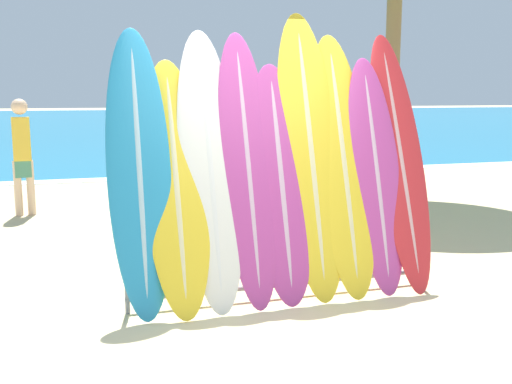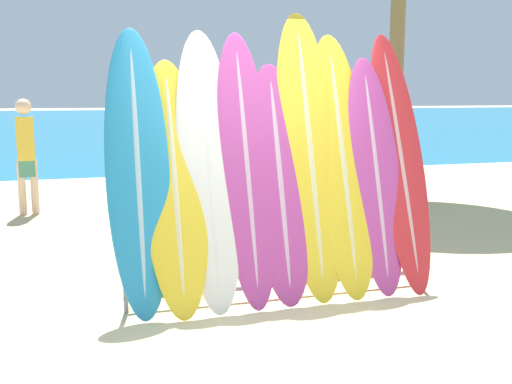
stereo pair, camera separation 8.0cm
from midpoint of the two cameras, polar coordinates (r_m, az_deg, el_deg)
ground_plane at (r=5.02m, az=3.20°, el=-11.83°), size 160.00×160.00×0.00m
ocean_water at (r=42.43m, az=-15.03°, el=6.52°), size 120.00×60.00×0.01m
surfboard_rack at (r=5.35m, az=2.11°, el=-5.44°), size 2.78×0.04×0.82m
surfboard_slot_0 at (r=5.02m, az=-11.53°, el=2.01°), size 0.53×0.78×2.38m
surfboard_slot_1 at (r=5.07m, az=-8.09°, el=0.72°), size 0.56×0.92×2.12m
surfboard_slot_2 at (r=5.14m, az=-4.85°, el=2.37°), size 0.54×0.89×2.39m
surfboard_slot_3 at (r=5.21m, az=-1.25°, el=2.43°), size 0.50×0.85×2.37m
surfboard_slot_4 at (r=5.28m, az=1.94°, el=0.97°), size 0.56×0.73×2.09m
surfboard_slot_5 at (r=5.42m, az=4.79°, el=3.70°), size 0.59×0.87×2.57m
surfboard_slot_6 at (r=5.53m, az=7.87°, el=2.76°), size 0.57×0.85×2.38m
surfboard_slot_7 at (r=5.65m, az=10.94°, el=1.72°), size 0.50×0.74×2.16m
surfboard_slot_8 at (r=5.83m, az=13.15°, el=3.07°), size 0.48×0.98×2.40m
person_near_water at (r=11.06m, az=-12.90°, el=4.81°), size 0.26×0.31×1.82m
person_mid_beach at (r=11.89m, az=-4.28°, el=4.53°), size 0.20×0.25×1.52m
person_far_left at (r=11.57m, az=2.71°, el=5.06°), size 0.30×0.28×1.76m
person_far_right at (r=9.62m, az=-21.60°, el=3.53°), size 0.29×0.23×1.75m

